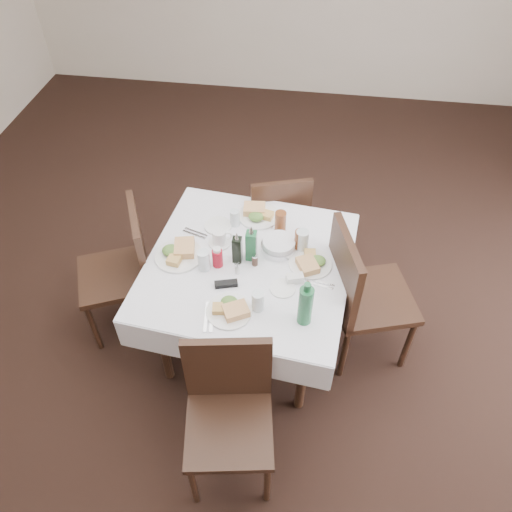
# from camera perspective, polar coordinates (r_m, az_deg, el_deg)

# --- Properties ---
(ground_plane) EXTENTS (7.00, 7.00, 0.00)m
(ground_plane) POSITION_cam_1_polar(r_m,az_deg,el_deg) (3.68, -1.47, -7.43)
(ground_plane) COLOR black
(room_shell) EXTENTS (6.04, 7.04, 2.80)m
(room_shell) POSITION_cam_1_polar(r_m,az_deg,el_deg) (2.52, -2.22, 16.48)
(room_shell) COLOR beige
(room_shell) RESTS_ON ground
(dining_table) EXTENTS (1.33, 1.33, 0.76)m
(dining_table) POSITION_cam_1_polar(r_m,az_deg,el_deg) (3.07, -0.85, -1.83)
(dining_table) COLOR black
(dining_table) RESTS_ON ground
(chair_north) EXTENTS (0.53, 0.53, 0.90)m
(chair_north) POSITION_cam_1_polar(r_m,az_deg,el_deg) (3.69, 2.48, 4.63)
(chair_north) COLOR black
(chair_north) RESTS_ON ground
(chair_south) EXTENTS (0.52, 0.52, 0.95)m
(chair_south) POSITION_cam_1_polar(r_m,az_deg,el_deg) (2.71, -3.12, -16.55)
(chair_south) COLOR black
(chair_south) RESTS_ON ground
(chair_east) EXTENTS (0.62, 0.62, 1.04)m
(chair_east) POSITION_cam_1_polar(r_m,az_deg,el_deg) (3.14, 11.67, -3.88)
(chair_east) COLOR black
(chair_east) RESTS_ON ground
(chair_west) EXTENTS (0.61, 0.61, 0.97)m
(chair_west) POSITION_cam_1_polar(r_m,az_deg,el_deg) (3.39, -14.60, -0.91)
(chair_west) COLOR black
(chair_west) RESTS_ON ground
(meal_north) EXTENTS (0.27, 0.27, 0.06)m
(meal_north) POSITION_cam_1_polar(r_m,az_deg,el_deg) (3.29, 0.20, 4.85)
(meal_north) COLOR white
(meal_north) RESTS_ON dining_table
(meal_south) EXTENTS (0.26, 0.26, 0.06)m
(meal_south) POSITION_cam_1_polar(r_m,az_deg,el_deg) (2.75, -2.95, -6.08)
(meal_south) COLOR white
(meal_south) RESTS_ON dining_table
(meal_east) EXTENTS (0.26, 0.26, 0.06)m
(meal_east) POSITION_cam_1_polar(r_m,az_deg,el_deg) (2.99, 6.28, -0.77)
(meal_east) COLOR white
(meal_east) RESTS_ON dining_table
(meal_west) EXTENTS (0.29, 0.29, 0.06)m
(meal_west) POSITION_cam_1_polar(r_m,az_deg,el_deg) (3.06, -8.82, 0.38)
(meal_west) COLOR white
(meal_west) RESTS_ON dining_table
(side_plate_a) EXTENTS (0.18, 0.18, 0.01)m
(side_plate_a) POSITION_cam_1_polar(r_m,az_deg,el_deg) (3.24, -4.37, 3.46)
(side_plate_a) COLOR white
(side_plate_a) RESTS_ON dining_table
(side_plate_b) EXTENTS (0.15, 0.15, 0.01)m
(side_plate_b) POSITION_cam_1_polar(r_m,az_deg,el_deg) (2.87, 3.07, -3.70)
(side_plate_b) COLOR white
(side_plate_b) RESTS_ON dining_table
(water_n) EXTENTS (0.06, 0.06, 0.11)m
(water_n) POSITION_cam_1_polar(r_m,az_deg,el_deg) (3.21, -2.42, 4.37)
(water_n) COLOR silver
(water_n) RESTS_ON dining_table
(water_s) EXTENTS (0.07, 0.07, 0.13)m
(water_s) POSITION_cam_1_polar(r_m,az_deg,el_deg) (2.73, 0.22, -5.17)
(water_s) COLOR silver
(water_s) RESTS_ON dining_table
(water_e) EXTENTS (0.08, 0.08, 0.14)m
(water_e) POSITION_cam_1_polar(r_m,az_deg,el_deg) (3.05, 5.28, 1.77)
(water_e) COLOR silver
(water_e) RESTS_ON dining_table
(water_w) EXTENTS (0.07, 0.07, 0.13)m
(water_w) POSITION_cam_1_polar(r_m,az_deg,el_deg) (2.94, -5.98, -0.49)
(water_w) COLOR silver
(water_w) RESTS_ON dining_table
(iced_tea_a) EXTENTS (0.07, 0.07, 0.15)m
(iced_tea_a) POSITION_cam_1_polar(r_m,az_deg,el_deg) (3.16, 2.81, 3.91)
(iced_tea_a) COLOR brown
(iced_tea_a) RESTS_ON dining_table
(iced_tea_b) EXTENTS (0.07, 0.07, 0.14)m
(iced_tea_b) POSITION_cam_1_polar(r_m,az_deg,el_deg) (3.05, 5.05, 1.81)
(iced_tea_b) COLOR brown
(iced_tea_b) RESTS_ON dining_table
(bread_basket) EXTENTS (0.22, 0.22, 0.07)m
(bread_basket) POSITION_cam_1_polar(r_m,az_deg,el_deg) (3.06, 2.62, 1.22)
(bread_basket) COLOR silver
(bread_basket) RESTS_ON dining_table
(oil_cruet_dark) EXTENTS (0.05, 0.05, 0.23)m
(oil_cruet_dark) POSITION_cam_1_polar(r_m,az_deg,el_deg) (2.95, -2.16, 0.85)
(oil_cruet_dark) COLOR black
(oil_cruet_dark) RESTS_ON dining_table
(oil_cruet_green) EXTENTS (0.06, 0.06, 0.26)m
(oil_cruet_green) POSITION_cam_1_polar(r_m,az_deg,el_deg) (2.95, -0.54, 1.33)
(oil_cruet_green) COLOR #1E6236
(oil_cruet_green) RESTS_ON dining_table
(ketchup_bottle) EXTENTS (0.06, 0.06, 0.14)m
(ketchup_bottle) POSITION_cam_1_polar(r_m,az_deg,el_deg) (2.95, -4.44, -0.15)
(ketchup_bottle) COLOR #AA0D1F
(ketchup_bottle) RESTS_ON dining_table
(salt_shaker) EXTENTS (0.03, 0.03, 0.08)m
(salt_shaker) POSITION_cam_1_polar(r_m,az_deg,el_deg) (2.92, -2.13, -1.40)
(salt_shaker) COLOR white
(salt_shaker) RESTS_ON dining_table
(pepper_shaker) EXTENTS (0.04, 0.04, 0.08)m
(pepper_shaker) POSITION_cam_1_polar(r_m,az_deg,el_deg) (2.96, -0.13, -0.45)
(pepper_shaker) COLOR #442D23
(pepper_shaker) RESTS_ON dining_table
(coffee_mug) EXTENTS (0.15, 0.14, 0.10)m
(coffee_mug) POSITION_cam_1_polar(r_m,az_deg,el_deg) (3.10, -4.16, 2.08)
(coffee_mug) COLOR white
(coffee_mug) RESTS_ON dining_table
(sunglasses) EXTENTS (0.14, 0.08, 0.03)m
(sunglasses) POSITION_cam_1_polar(r_m,az_deg,el_deg) (2.88, -3.44, -3.20)
(sunglasses) COLOR black
(sunglasses) RESTS_ON dining_table
(green_bottle) EXTENTS (0.08, 0.08, 0.30)m
(green_bottle) POSITION_cam_1_polar(r_m,az_deg,el_deg) (2.64, 5.67, -5.60)
(green_bottle) COLOR #1E6236
(green_bottle) RESTS_ON dining_table
(sugar_caddy) EXTENTS (0.11, 0.08, 0.05)m
(sugar_caddy) POSITION_cam_1_polar(r_m,az_deg,el_deg) (2.89, 4.46, -2.54)
(sugar_caddy) COLOR white
(sugar_caddy) RESTS_ON dining_table
(cutlery_n) EXTENTS (0.08, 0.16, 0.01)m
(cutlery_n) POSITION_cam_1_polar(r_m,az_deg,el_deg) (3.28, 2.08, 4.12)
(cutlery_n) COLOR silver
(cutlery_n) RESTS_ON dining_table
(cutlery_s) EXTENTS (0.08, 0.21, 0.01)m
(cutlery_s) POSITION_cam_1_polar(r_m,az_deg,el_deg) (2.75, -5.38, -6.93)
(cutlery_s) COLOR silver
(cutlery_s) RESTS_ON dining_table
(cutlery_e) EXTENTS (0.16, 0.07, 0.01)m
(cutlery_e) POSITION_cam_1_polar(r_m,az_deg,el_deg) (2.91, 7.37, -3.17)
(cutlery_e) COLOR silver
(cutlery_e) RESTS_ON dining_table
(cutlery_w) EXTENTS (0.17, 0.09, 0.01)m
(cutlery_w) POSITION_cam_1_polar(r_m,az_deg,el_deg) (3.21, -6.96, 2.59)
(cutlery_w) COLOR silver
(cutlery_w) RESTS_ON dining_table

